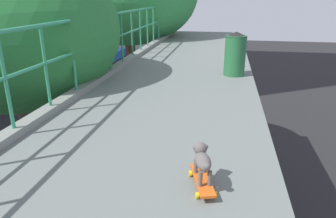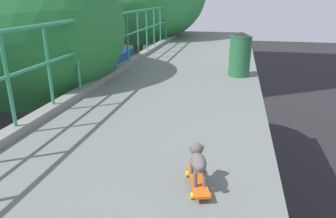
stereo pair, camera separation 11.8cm
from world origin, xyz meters
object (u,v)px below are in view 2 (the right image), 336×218
(toy_skateboard, at_px, (198,181))
(small_dog, at_px, (198,159))
(city_bus, at_px, (97,78))
(litter_bin, at_px, (240,54))

(toy_skateboard, bearing_deg, small_dog, 106.98)
(toy_skateboard, relative_size, small_dog, 1.44)
(city_bus, distance_m, litter_bin, 18.75)
(city_bus, relative_size, litter_bin, 12.97)
(city_bus, relative_size, toy_skateboard, 21.74)
(toy_skateboard, height_order, litter_bin, litter_bin)
(small_dog, height_order, litter_bin, litter_bin)
(small_dog, bearing_deg, toy_skateboard, -73.02)
(city_bus, bearing_deg, toy_skateboard, -62.34)
(city_bus, height_order, litter_bin, litter_bin)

